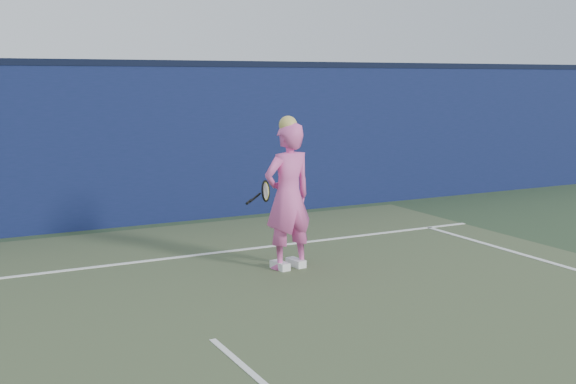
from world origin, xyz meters
TOP-DOWN VIEW (x-y plane):
  - ground at (0.00, 0.00)m, footprint 80.00×80.00m
  - backstop_wall at (0.00, 6.50)m, footprint 24.00×0.40m
  - wall_cap at (0.00, 6.50)m, footprint 24.00×0.42m
  - player at (1.74, 2.89)m, footprint 0.71×0.52m
  - racket at (1.66, 3.37)m, footprint 0.47×0.31m

SIDE VIEW (x-z plane):
  - ground at x=0.00m, z-range 0.00..0.00m
  - racket at x=1.66m, z-range 0.75..1.04m
  - player at x=1.74m, z-range -0.03..1.84m
  - backstop_wall at x=0.00m, z-range 0.00..2.50m
  - wall_cap at x=0.00m, z-range 2.50..2.60m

